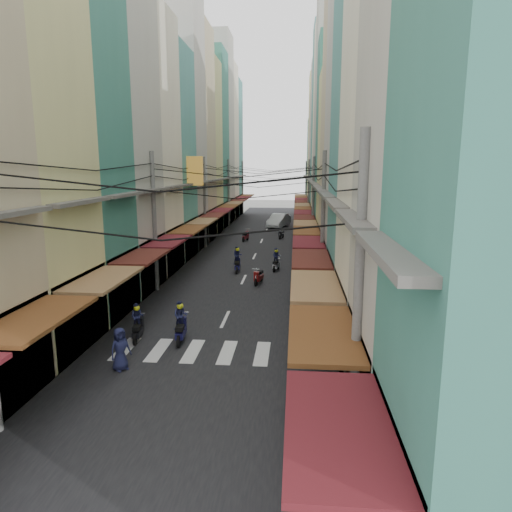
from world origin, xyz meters
The scene contains 15 objects.
ground centered at (0.00, 0.00, 0.00)m, with size 160.00×160.00×0.00m, color slate.
road centered at (0.00, 20.00, 0.01)m, with size 10.00×80.00×0.02m, color black.
sidewalk_left centered at (-6.50, 20.00, 0.03)m, with size 3.00×80.00×0.06m, color gray.
sidewalk_right centered at (6.50, 20.00, 0.03)m, with size 3.00×80.00×0.06m, color gray.
crosswalk centered at (0.00, -6.00, 0.03)m, with size 7.55×2.40×0.01m.
building_row_left centered at (-7.92, 16.56, 9.78)m, with size 7.80×67.67×23.70m.
building_row_right centered at (7.92, 16.45, 9.41)m, with size 7.80×68.98×22.59m.
utility_poles centered at (0.00, 15.01, 6.59)m, with size 10.20×66.13×8.20m.
white_car centered at (1.29, 32.90, 0.00)m, with size 5.78×2.27×2.04m, color silver.
bicycle centered at (6.72, -2.66, 0.00)m, with size 0.64×1.71×1.17m, color black.
moving_scooters centered at (-0.54, 5.98, 0.51)m, with size 5.79×30.44×1.83m.
parked_scooters centered at (3.88, -4.45, 0.49)m, with size 13.20×15.75×0.99m.
pedestrians centered at (-4.08, 1.98, 1.03)m, with size 14.23×23.98×2.20m.
market_umbrella centered at (7.20, -5.26, 1.93)m, with size 2.08×2.08×2.20m.
traffic_sign centered at (5.88, -5.73, 2.12)m, with size 0.10×0.64×2.91m.
Camera 1 is at (3.32, -22.97, 7.30)m, focal length 32.00 mm.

